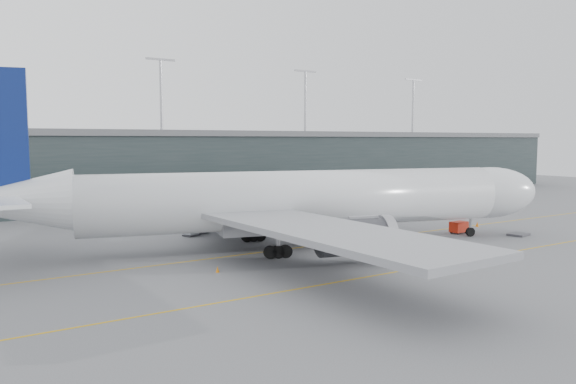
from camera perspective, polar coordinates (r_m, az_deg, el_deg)
ground at (r=71.50m, az=-2.77°, el=-5.40°), size 320.00×320.00×0.00m
taxiline_a at (r=68.13m, az=-1.07°, el=-5.93°), size 160.00×0.25×0.02m
taxiline_b at (r=55.51m, az=7.78°, el=-8.58°), size 160.00×0.25×0.02m
taxiline_lead_main at (r=91.22m, az=-6.38°, el=-3.08°), size 0.25×60.00×0.02m
terminal at (r=124.01m, az=-16.40°, el=2.49°), size 240.00×36.00×29.00m
main_aircraft at (r=69.01m, az=0.82°, el=-0.89°), size 73.09×67.33×20.76m
jet_bridge at (r=102.07m, az=2.06°, el=0.47°), size 9.00×44.19×6.24m
gse_cart at (r=83.69m, az=16.95°, el=-3.40°), size 2.57×1.74×1.69m
baggage_dolly at (r=84.71m, az=22.37°, el=-4.00°), size 3.22×2.79×0.28m
uld_a at (r=78.83m, az=-9.81°, el=-3.76°), size 2.42×2.18×1.82m
uld_b at (r=80.91m, az=-9.06°, el=-3.44°), size 2.37×1.96×2.02m
uld_c at (r=81.30m, az=-5.96°, el=-3.47°), size 1.98×1.61×1.74m
cone_nose at (r=90.96m, az=18.67°, el=-3.11°), size 0.50×0.50×0.79m
cone_wing_stbd at (r=62.10m, az=13.99°, el=-6.90°), size 0.41×0.41×0.65m
cone_wing_port at (r=86.34m, az=-0.14°, el=-3.33°), size 0.39×0.39×0.61m
cone_tail at (r=57.37m, az=-7.17°, el=-7.81°), size 0.38×0.38×0.61m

